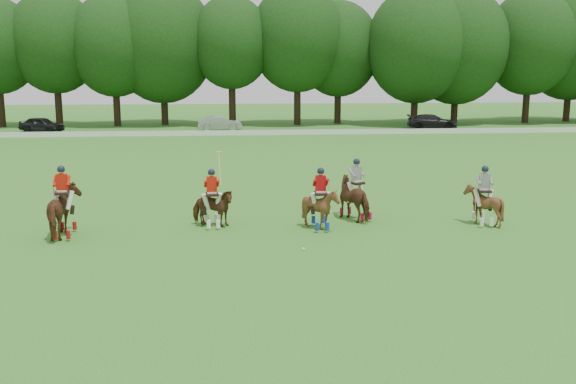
{
  "coord_description": "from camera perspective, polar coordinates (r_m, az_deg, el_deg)",
  "views": [
    {
      "loc": [
        -0.46,
        -17.77,
        5.63
      ],
      "look_at": [
        1.58,
        4.2,
        1.4
      ],
      "focal_mm": 40.0,
      "sensor_mm": 36.0,
      "label": 1
    }
  ],
  "objects": [
    {
      "name": "car_left",
      "position": [
        62.81,
        -21.05,
        5.62
      ],
      "size": [
        4.39,
        2.93,
        1.39
      ],
      "primitive_type": "imported",
      "rotation": [
        0.0,
        0.0,
        1.22
      ],
      "color": "black",
      "rests_on": "ground"
    },
    {
      "name": "polo_stripe_a",
      "position": [
        24.44,
        6.05,
        -0.49
      ],
      "size": [
        1.72,
        2.12,
        2.34
      ],
      "color": "#502E15",
      "rests_on": "ground"
    },
    {
      "name": "ground",
      "position": [
        18.65,
        -3.67,
        -6.74
      ],
      "size": [
        180.0,
        180.0,
        0.0
      ],
      "primitive_type": "plane",
      "color": "#32661D",
      "rests_on": "ground"
    },
    {
      "name": "tree_line",
      "position": [
        65.88,
        -4.79,
        13.07
      ],
      "size": [
        117.98,
        14.32,
        14.75
      ],
      "color": "black",
      "rests_on": "ground"
    },
    {
      "name": "polo_red_a",
      "position": [
        23.07,
        -19.31,
        -1.59
      ],
      "size": [
        1.32,
        2.15,
        2.45
      ],
      "color": "#502E15",
      "rests_on": "ground"
    },
    {
      "name": "car_mid",
      "position": [
        60.48,
        -6.08,
        6.09
      ],
      "size": [
        4.18,
        1.69,
        1.35
      ],
      "primitive_type": "imported",
      "rotation": [
        0.0,
        0.0,
        1.64
      ],
      "color": "#A3A3A9",
      "rests_on": "ground"
    },
    {
      "name": "polo_red_c",
      "position": [
        22.89,
        2.9,
        -1.38
      ],
      "size": [
        1.22,
        1.37,
        2.22
      ],
      "color": "#502E15",
      "rests_on": "ground"
    },
    {
      "name": "polo_red_b",
      "position": [
        23.35,
        -6.76,
        -1.32
      ],
      "size": [
        1.48,
        1.3,
        2.67
      ],
      "color": "#502E15",
      "rests_on": "ground"
    },
    {
      "name": "polo_stripe_b",
      "position": [
        24.58,
        16.95,
        -1.02
      ],
      "size": [
        1.3,
        1.43,
        2.19
      ],
      "color": "#502E15",
      "rests_on": "ground"
    },
    {
      "name": "polo_ball",
      "position": [
        20.35,
        1.39,
        -5.09
      ],
      "size": [
        0.09,
        0.09,
        0.09
      ],
      "primitive_type": "sphere",
      "color": "white",
      "rests_on": "ground"
    },
    {
      "name": "boundary_rail",
      "position": [
        56.04,
        -4.83,
        5.27
      ],
      "size": [
        120.0,
        0.1,
        0.44
      ],
      "primitive_type": "cube",
      "color": "white",
      "rests_on": "ground"
    },
    {
      "name": "car_right",
      "position": [
        63.55,
        12.68,
        6.13
      ],
      "size": [
        5.04,
        2.81,
        1.38
      ],
      "primitive_type": "imported",
      "rotation": [
        0.0,
        0.0,
        1.38
      ],
      "color": "black",
      "rests_on": "ground"
    }
  ]
}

